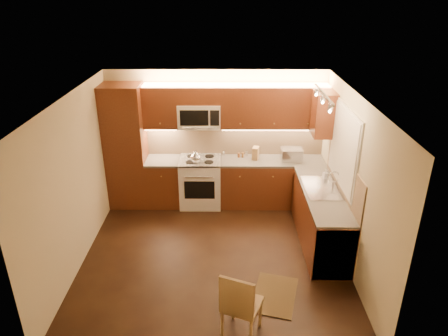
{
  "coord_description": "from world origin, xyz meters",
  "views": [
    {
      "loc": [
        0.19,
        -5.32,
        3.88
      ],
      "look_at": [
        0.15,
        0.55,
        1.25
      ],
      "focal_mm": 33.09,
      "sensor_mm": 36.0,
      "label": 1
    }
  ],
  "objects_px": {
    "stove": "(201,182)",
    "dining_chair": "(242,303)",
    "kettle": "(196,156)",
    "knife_block": "(256,153)",
    "microwave": "(199,115)",
    "sink": "(322,184)",
    "soap_bottle": "(326,174)",
    "toaster_oven": "(291,154)"
  },
  "relations": [
    {
      "from": "toaster_oven",
      "to": "soap_bottle",
      "type": "distance_m",
      "value": 0.92
    },
    {
      "from": "sink",
      "to": "toaster_oven",
      "type": "xyz_separation_m",
      "value": [
        -0.32,
        1.15,
        0.04
      ]
    },
    {
      "from": "kettle",
      "to": "soap_bottle",
      "type": "xyz_separation_m",
      "value": [
        2.21,
        -0.63,
        -0.06
      ]
    },
    {
      "from": "sink",
      "to": "kettle",
      "type": "bearing_deg",
      "value": 154.7
    },
    {
      "from": "knife_block",
      "to": "dining_chair",
      "type": "bearing_deg",
      "value": -80.98
    },
    {
      "from": "kettle",
      "to": "dining_chair",
      "type": "relative_size",
      "value": 0.26
    },
    {
      "from": "sink",
      "to": "kettle",
      "type": "xyz_separation_m",
      "value": [
        -2.07,
        0.98,
        0.07
      ]
    },
    {
      "from": "toaster_oven",
      "to": "dining_chair",
      "type": "height_order",
      "value": "toaster_oven"
    },
    {
      "from": "dining_chair",
      "to": "toaster_oven",
      "type": "bearing_deg",
      "value": 94.61
    },
    {
      "from": "sink",
      "to": "soap_bottle",
      "type": "relative_size",
      "value": 5.14
    },
    {
      "from": "soap_bottle",
      "to": "dining_chair",
      "type": "distance_m",
      "value": 2.91
    },
    {
      "from": "sink",
      "to": "toaster_oven",
      "type": "bearing_deg",
      "value": 105.46
    },
    {
      "from": "stove",
      "to": "toaster_oven",
      "type": "distance_m",
      "value": 1.77
    },
    {
      "from": "knife_block",
      "to": "soap_bottle",
      "type": "xyz_separation_m",
      "value": [
        1.11,
        -0.86,
        -0.03
      ]
    },
    {
      "from": "microwave",
      "to": "stove",
      "type": "bearing_deg",
      "value": -90.0
    },
    {
      "from": "knife_block",
      "to": "dining_chair",
      "type": "relative_size",
      "value": 0.25
    },
    {
      "from": "sink",
      "to": "knife_block",
      "type": "height_order",
      "value": "knife_block"
    },
    {
      "from": "soap_bottle",
      "to": "kettle",
      "type": "bearing_deg",
      "value": 146.58
    },
    {
      "from": "kettle",
      "to": "soap_bottle",
      "type": "height_order",
      "value": "kettle"
    },
    {
      "from": "microwave",
      "to": "kettle",
      "type": "xyz_separation_m",
      "value": [
        -0.07,
        -0.28,
        -0.68
      ]
    },
    {
      "from": "sink",
      "to": "soap_bottle",
      "type": "height_order",
      "value": "soap_bottle"
    },
    {
      "from": "microwave",
      "to": "kettle",
      "type": "distance_m",
      "value": 0.74
    },
    {
      "from": "soap_bottle",
      "to": "stove",
      "type": "bearing_deg",
      "value": 142.53
    },
    {
      "from": "kettle",
      "to": "toaster_oven",
      "type": "xyz_separation_m",
      "value": [
        1.75,
        0.17,
        -0.03
      ]
    },
    {
      "from": "knife_block",
      "to": "sink",
      "type": "bearing_deg",
      "value": -35.87
    },
    {
      "from": "stove",
      "to": "toaster_oven",
      "type": "bearing_deg",
      "value": 0.84
    },
    {
      "from": "stove",
      "to": "sink",
      "type": "bearing_deg",
      "value": -29.36
    },
    {
      "from": "sink",
      "to": "toaster_oven",
      "type": "relative_size",
      "value": 2.27
    },
    {
      "from": "stove",
      "to": "microwave",
      "type": "distance_m",
      "value": 1.27
    },
    {
      "from": "stove",
      "to": "microwave",
      "type": "relative_size",
      "value": 1.21
    },
    {
      "from": "microwave",
      "to": "sink",
      "type": "distance_m",
      "value": 2.48
    },
    {
      "from": "stove",
      "to": "dining_chair",
      "type": "height_order",
      "value": "dining_chair"
    },
    {
      "from": "stove",
      "to": "dining_chair",
      "type": "relative_size",
      "value": 0.98
    },
    {
      "from": "toaster_oven",
      "to": "soap_bottle",
      "type": "height_order",
      "value": "toaster_oven"
    },
    {
      "from": "stove",
      "to": "dining_chair",
      "type": "bearing_deg",
      "value": -78.25
    },
    {
      "from": "microwave",
      "to": "soap_bottle",
      "type": "bearing_deg",
      "value": -23.17
    },
    {
      "from": "kettle",
      "to": "knife_block",
      "type": "bearing_deg",
      "value": 16.6
    },
    {
      "from": "toaster_oven",
      "to": "knife_block",
      "type": "xyz_separation_m",
      "value": [
        -0.65,
        0.05,
        0.0
      ]
    },
    {
      "from": "stove",
      "to": "knife_block",
      "type": "bearing_deg",
      "value": 4.19
    },
    {
      "from": "stove",
      "to": "soap_bottle",
      "type": "relative_size",
      "value": 5.5
    },
    {
      "from": "stove",
      "to": "toaster_oven",
      "type": "height_order",
      "value": "toaster_oven"
    },
    {
      "from": "kettle",
      "to": "knife_block",
      "type": "xyz_separation_m",
      "value": [
        1.1,
        0.22,
        -0.03
      ]
    }
  ]
}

